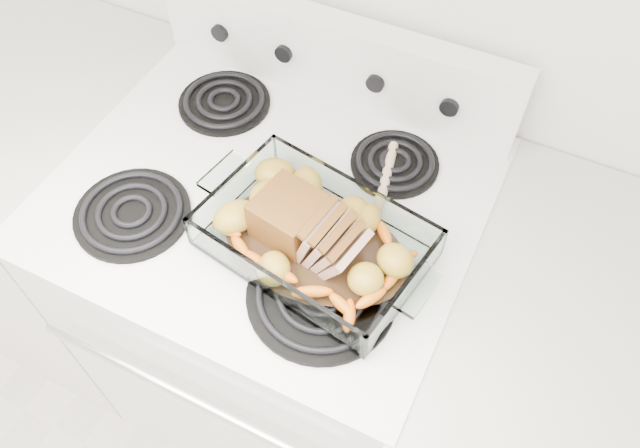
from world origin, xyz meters
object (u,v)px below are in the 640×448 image
at_px(counter_left, 68,214).
at_px(counter_right, 547,426).
at_px(pork_roast, 300,227).
at_px(baking_dish, 315,242).
at_px(electric_range, 281,305).

height_order(counter_left, counter_right, same).
distance_m(counter_right, pork_roast, 0.77).
relative_size(baking_dish, pork_roast, 1.88).
bearing_deg(electric_range, counter_left, -179.90).
bearing_deg(counter_right, baking_dish, -170.77).
distance_m(counter_right, baking_dish, 0.73).
bearing_deg(baking_dish, electric_range, 158.59).
bearing_deg(counter_right, counter_left, 180.00).
distance_m(counter_left, pork_roast, 0.94).
height_order(electric_range, baking_dish, electric_range).
bearing_deg(baking_dish, counter_left, -175.89).
xyz_separation_m(electric_range, pork_roast, (0.11, -0.09, 0.51)).
bearing_deg(counter_right, electric_range, 179.90).
xyz_separation_m(counter_left, baking_dish, (0.81, -0.09, 0.50)).
bearing_deg(baking_dish, pork_roast, -169.85).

